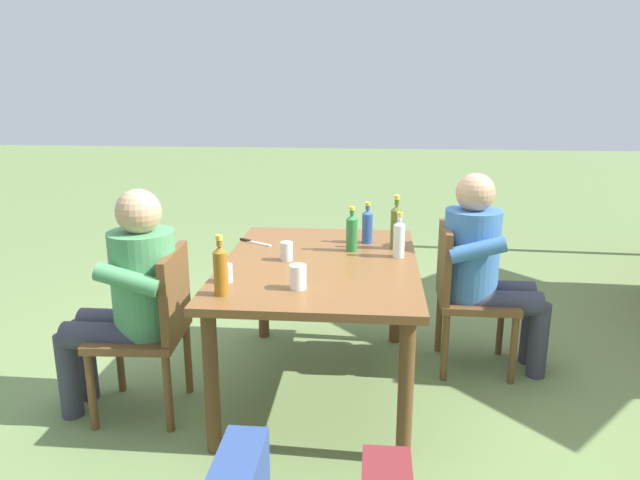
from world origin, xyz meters
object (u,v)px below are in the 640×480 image
bottle_amber (221,269)px  bottle_olive (396,226)px  cup_glass (287,251)px  dining_table (320,277)px  chair_far_left (463,290)px  bottle_green (352,232)px  bottle_blue (367,225)px  person_in_plaid_shirt (130,292)px  cup_steel (225,273)px  table_knife (253,242)px  cup_white (298,277)px  bottle_clear (399,238)px  person_in_white_shirt (484,263)px  chair_near_right (154,323)px

bottle_amber → bottle_olive: bearing=135.8°
cup_glass → dining_table: bearing=86.9°
chair_far_left → bottle_green: 0.76m
bottle_blue → cup_glass: bottle_blue is taller
person_in_plaid_shirt → cup_steel: person_in_plaid_shirt is taller
bottle_green → table_knife: (-0.12, -0.59, -0.11)m
chair_far_left → cup_white: bearing=-49.3°
bottle_clear → bottle_amber: size_ratio=0.90×
chair_far_left → dining_table: bearing=-68.2°
chair_far_left → person_in_white_shirt: size_ratio=0.74×
bottle_green → cup_steel: bottle_green is taller
cup_steel → cup_glass: 0.45m
chair_near_right → cup_white: (0.11, 0.75, 0.31)m
chair_near_right → person_in_plaid_shirt: person_in_plaid_shirt is taller
chair_near_right → bottle_olive: bearing=116.5°
person_in_white_shirt → person_in_plaid_shirt: 1.96m
chair_near_right → bottle_blue: bottle_blue is taller
bottle_clear → cup_steel: size_ratio=2.86×
bottle_olive → cup_white: bottle_olive is taller
dining_table → bottle_blue: (-0.40, 0.25, 0.20)m
cup_steel → table_knife: size_ratio=0.41×
chair_near_right → person_in_plaid_shirt: 0.20m
person_in_white_shirt → table_knife: size_ratio=5.45×
chair_near_right → bottle_clear: bearing=109.8°
chair_far_left → bottle_clear: size_ratio=3.46×
person_in_plaid_shirt → cup_glass: size_ratio=11.70×
bottle_olive → cup_glass: (0.28, -0.59, -0.08)m
bottle_clear → cup_glass: bottle_clear is taller
bottle_clear → bottle_amber: bearing=-50.9°
bottle_clear → table_knife: 0.89m
bottle_amber → person_in_plaid_shirt: bearing=-112.4°
chair_near_right → table_knife: 0.81m
bottle_olive → table_knife: (-0.06, -0.84, -0.13)m
person_in_white_shirt → bottle_clear: 0.58m
bottle_blue → person_in_white_shirt: bearing=83.4°
bottle_amber → table_knife: (-0.89, -0.03, -0.12)m
cup_steel → bottle_clear: bearing=120.3°
cup_steel → table_knife: (-0.71, -0.01, -0.04)m
person_in_white_shirt → bottle_green: size_ratio=4.59×
bottle_blue → person_in_plaid_shirt: bearing=-58.1°
bottle_olive → bottle_blue: bearing=-124.4°
table_knife → person_in_plaid_shirt: bearing=-36.3°
chair_near_right → cup_white: size_ratio=7.55×
person_in_plaid_shirt → cup_glass: 0.83m
chair_far_left → bottle_olive: 0.56m
chair_far_left → bottle_olive: bearing=-85.0°
cup_white → table_knife: cup_white is taller
bottle_amber → cup_white: (-0.11, 0.34, -0.06)m
bottle_green → cup_white: 0.69m
dining_table → cup_glass: cup_glass is taller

